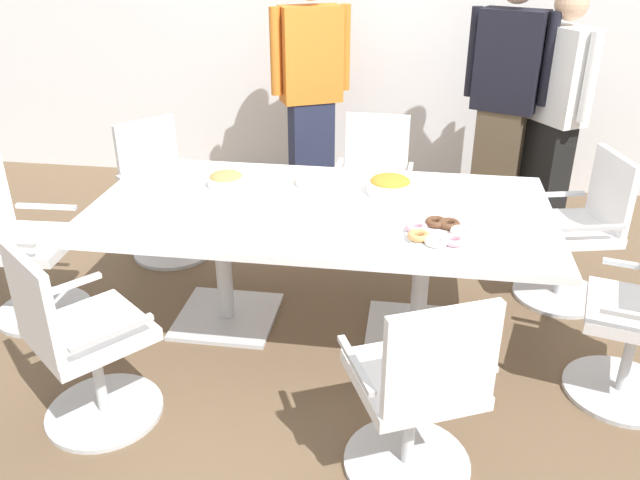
% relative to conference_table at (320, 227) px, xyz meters
% --- Properties ---
extents(ground_plane, '(10.00, 10.00, 0.01)m').
position_rel_conference_table_xyz_m(ground_plane, '(0.00, 0.00, -0.63)').
color(ground_plane, brown).
extents(back_wall, '(8.00, 0.10, 2.80)m').
position_rel_conference_table_xyz_m(back_wall, '(0.00, 2.40, 0.77)').
color(back_wall, white).
rests_on(back_wall, ground).
extents(conference_table, '(2.40, 1.20, 0.75)m').
position_rel_conference_table_xyz_m(conference_table, '(0.00, 0.00, 0.00)').
color(conference_table, white).
rests_on(conference_table, ground).
extents(office_chair_0, '(0.76, 0.76, 0.91)m').
position_rel_conference_table_xyz_m(office_chair_0, '(-0.93, -0.92, -0.22)').
color(office_chair_0, silver).
rests_on(office_chair_0, ground).
extents(office_chair_1, '(0.72, 0.72, 0.91)m').
position_rel_conference_table_xyz_m(office_chair_1, '(0.55, -1.04, -0.22)').
color(office_chair_1, silver).
rests_on(office_chair_1, ground).
extents(office_chair_3, '(0.65, 0.65, 0.91)m').
position_rel_conference_table_xyz_m(office_chair_3, '(1.46, 0.56, -0.22)').
color(office_chair_3, silver).
rests_on(office_chair_3, ground).
extents(office_chair_4, '(0.56, 0.56, 0.91)m').
position_rel_conference_table_xyz_m(office_chair_4, '(0.21, 1.10, -0.22)').
color(office_chair_4, silver).
rests_on(office_chair_4, ground).
extents(office_chair_5, '(0.76, 0.76, 0.91)m').
position_rel_conference_table_xyz_m(office_chair_5, '(-1.19, 0.79, -0.22)').
color(office_chair_5, silver).
rests_on(office_chair_5, ground).
extents(office_chair_6, '(0.57, 0.57, 0.91)m').
position_rel_conference_table_xyz_m(office_chair_6, '(-1.70, -0.11, -0.22)').
color(office_chair_6, silver).
rests_on(office_chair_6, ground).
extents(person_standing_0, '(0.58, 0.39, 1.82)m').
position_rel_conference_table_xyz_m(person_standing_0, '(-0.33, 1.71, 0.33)').
color(person_standing_0, '#232842').
rests_on(person_standing_0, ground).
extents(person_standing_1, '(0.59, 0.37, 1.83)m').
position_rel_conference_table_xyz_m(person_standing_1, '(1.09, 1.65, 0.33)').
color(person_standing_1, brown).
rests_on(person_standing_1, ground).
extents(person_standing_2, '(0.42, 0.56, 1.72)m').
position_rel_conference_table_xyz_m(person_standing_2, '(1.43, 1.59, 0.27)').
color(person_standing_2, black).
rests_on(person_standing_2, ground).
extents(snack_bowl_chips_orange, '(0.25, 0.25, 0.10)m').
position_rel_conference_table_xyz_m(snack_bowl_chips_orange, '(0.35, 0.23, 0.17)').
color(snack_bowl_chips_orange, white).
rests_on(snack_bowl_chips_orange, conference_table).
extents(snack_bowl_cookies, '(0.21, 0.21, 0.08)m').
position_rel_conference_table_xyz_m(snack_bowl_cookies, '(-0.56, 0.20, 0.17)').
color(snack_bowl_cookies, white).
rests_on(snack_bowl_cookies, conference_table).
extents(donut_platter, '(0.32, 0.32, 0.04)m').
position_rel_conference_table_xyz_m(donut_platter, '(0.61, -0.28, 0.15)').
color(donut_platter, white).
rests_on(donut_platter, conference_table).
extents(plate_stack, '(0.19, 0.19, 0.05)m').
position_rel_conference_table_xyz_m(plate_stack, '(-0.08, 0.29, 0.15)').
color(plate_stack, white).
rests_on(plate_stack, conference_table).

